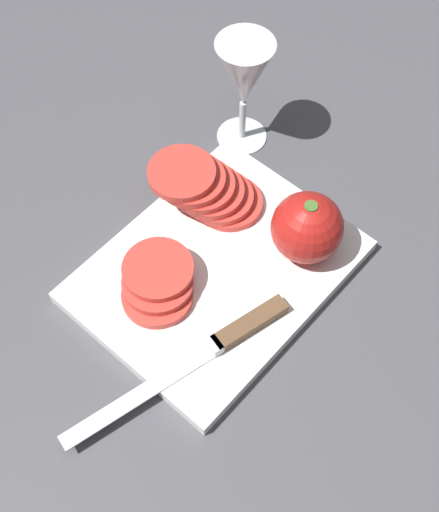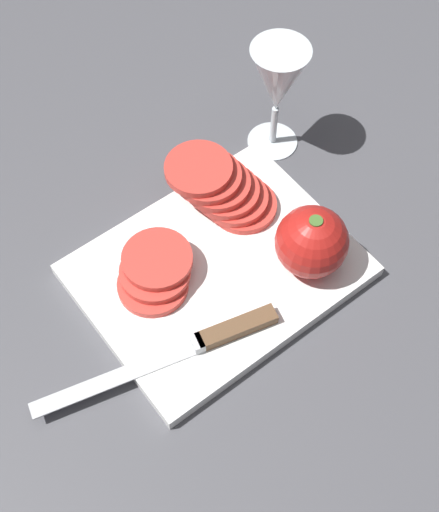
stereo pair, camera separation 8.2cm
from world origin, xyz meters
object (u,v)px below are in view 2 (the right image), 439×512
wine_glass (278,84)px  tomato_slice_stack_far (221,187)px  whole_tomato (312,242)px  tomato_slice_stack_near (155,272)px  knife (210,339)px

wine_glass → tomato_slice_stack_far: wine_glass is taller
wine_glass → whole_tomato: bearing=-118.1°
tomato_slice_stack_near → tomato_slice_stack_far: 0.14m
tomato_slice_stack_far → tomato_slice_stack_near: bearing=-162.2°
tomato_slice_stack_far → whole_tomato: bearing=-78.0°
wine_glass → whole_tomato: (-0.10, -0.18, -0.05)m
whole_tomato → tomato_slice_stack_far: 0.14m
whole_tomato → knife: size_ratio=0.31×
tomato_slice_stack_near → tomato_slice_stack_far: bearing=17.8°
wine_glass → knife: (-0.25, -0.19, -0.08)m
tomato_slice_stack_near → tomato_slice_stack_far: (0.13, 0.04, 0.01)m
whole_tomato → tomato_slice_stack_near: bearing=149.9°
wine_glass → knife: size_ratio=0.58×
whole_tomato → knife: whole_tomato is taller
knife → tomato_slice_stack_near: size_ratio=2.79×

